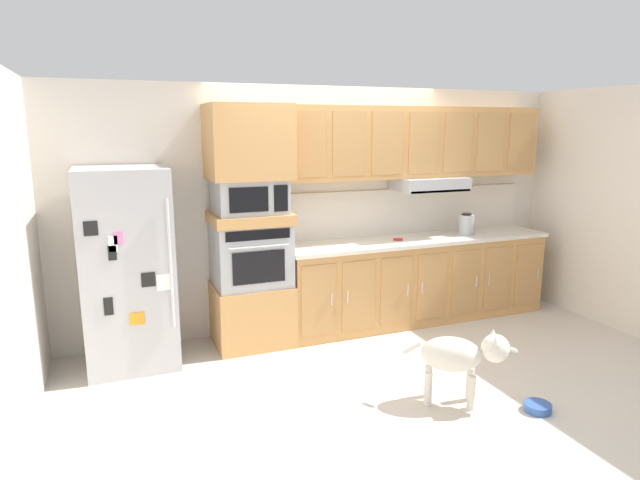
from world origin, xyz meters
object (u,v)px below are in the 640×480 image
object	(u,v)px
dog_food_bowl	(538,407)
electric_kettle	(466,225)
built_in_oven	(251,254)
refrigerator	(128,269)
screwdriver	(398,239)
microwave	(249,196)
dog	(461,355)

from	to	relation	value
dog_food_bowl	electric_kettle	bearing A→B (deg)	69.14
built_in_oven	dog_food_bowl	bearing A→B (deg)	-51.36
built_in_oven	refrigerator	bearing A→B (deg)	-176.54
screwdriver	dog_food_bowl	xyz separation A→B (m)	(0.08, -2.03, -0.90)
refrigerator	screwdriver	size ratio (longest dim) A/B	10.82
microwave	dog	distance (m)	2.37
dog	dog_food_bowl	world-z (taller)	dog
microwave	dog	xyz separation A→B (m)	(1.17, -1.76, -1.06)
electric_kettle	screwdriver	bearing A→B (deg)	179.57
dog	built_in_oven	bearing A→B (deg)	155.93
screwdriver	dog	size ratio (longest dim) A/B	0.22
refrigerator	microwave	xyz separation A→B (m)	(1.12, 0.07, 0.58)
microwave	dog	world-z (taller)	microwave
microwave	screwdriver	size ratio (longest dim) A/B	3.96
refrigerator	electric_kettle	world-z (taller)	refrigerator
screwdriver	electric_kettle	world-z (taller)	electric_kettle
electric_kettle	dog	size ratio (longest dim) A/B	0.32
refrigerator	built_in_oven	bearing A→B (deg)	3.46
refrigerator	electric_kettle	size ratio (longest dim) A/B	7.33
screwdriver	dog_food_bowl	size ratio (longest dim) A/B	0.81
refrigerator	electric_kettle	bearing A→B (deg)	0.33
refrigerator	dog_food_bowl	xyz separation A→B (m)	(2.78, -2.01, -0.85)
microwave	screwdriver	distance (m)	1.66
built_in_oven	dog_food_bowl	world-z (taller)	built_in_oven
electric_kettle	dog	xyz separation A→B (m)	(-1.26, -1.71, -0.64)
electric_kettle	dog_food_bowl	distance (m)	2.39
refrigerator	microwave	distance (m)	1.26
built_in_oven	dog	size ratio (longest dim) A/B	0.93
electric_kettle	dog	world-z (taller)	electric_kettle
refrigerator	built_in_oven	distance (m)	1.12
refrigerator	screwdriver	xyz separation A→B (m)	(2.70, 0.03, 0.05)
electric_kettle	built_in_oven	bearing A→B (deg)	178.89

